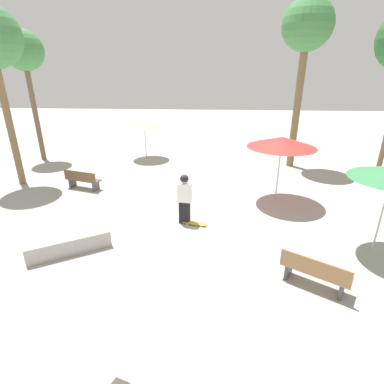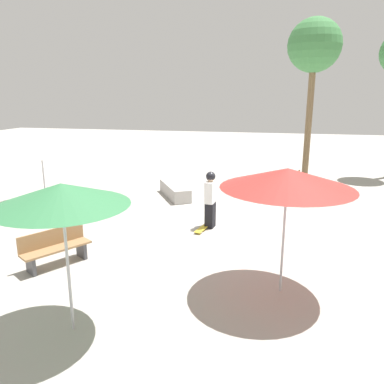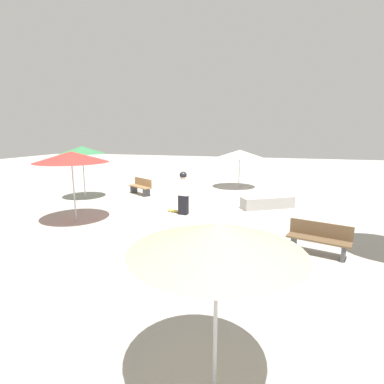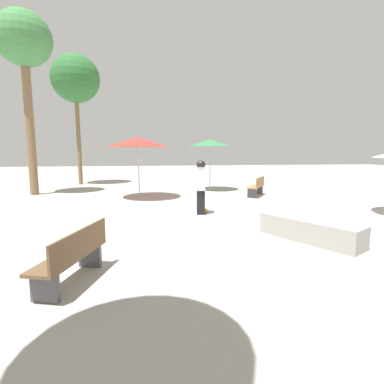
{
  "view_description": "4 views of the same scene",
  "coord_description": "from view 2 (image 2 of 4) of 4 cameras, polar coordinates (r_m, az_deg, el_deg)",
  "views": [
    {
      "loc": [
        -1.19,
        9.86,
        4.88
      ],
      "look_at": [
        -0.6,
        1.02,
        1.23
      ],
      "focal_mm": 28.0,
      "sensor_mm": 36.0,
      "label": 1
    },
    {
      "loc": [
        -10.96,
        -1.09,
        3.9
      ],
      "look_at": [
        -0.8,
        1.22,
        1.2
      ],
      "focal_mm": 35.0,
      "sensor_mm": 36.0,
      "label": 2
    },
    {
      "loc": [
        3.3,
        -10.22,
        3.2
      ],
      "look_at": [
        0.1,
        0.53,
        0.98
      ],
      "focal_mm": 28.0,
      "sensor_mm": 36.0,
      "label": 3
    },
    {
      "loc": [
        8.99,
        -0.79,
        2.04
      ],
      "look_at": [
        -0.14,
        0.45,
        0.74
      ],
      "focal_mm": 28.0,
      "sensor_mm": 36.0,
      "label": 4
    }
  ],
  "objects": [
    {
      "name": "shade_umbrella_red",
      "position": [
        7.33,
        14.31,
        2.03
      ],
      "size": [
        2.57,
        2.57,
        2.56
      ],
      "color": "#B7B7BC",
      "rests_on": "ground_plane"
    },
    {
      "name": "ground_plane",
      "position": [
        11.68,
        6.74,
        -5.06
      ],
      "size": [
        60.0,
        60.0,
        0.0
      ],
      "primitive_type": "plane",
      "color": "#ADA8A0"
    },
    {
      "name": "palm_tree_left",
      "position": [
        18.56,
        18.15,
        20.15
      ],
      "size": [
        2.36,
        2.36,
        7.23
      ],
      "color": "brown",
      "rests_on": "ground_plane"
    },
    {
      "name": "bench_near",
      "position": [
        9.43,
        -20.1,
        -7.99
      ],
      "size": [
        1.59,
        1.23,
        0.85
      ],
      "rotation": [
        0.0,
        0.0,
        2.58
      ],
      "color": "#47474C",
      "rests_on": "ground_plane"
    },
    {
      "name": "skater_main",
      "position": [
        11.19,
        2.83,
        -0.87
      ],
      "size": [
        0.49,
        0.31,
        1.72
      ],
      "rotation": [
        0.0,
        0.0,
        3.01
      ],
      "color": "black",
      "rests_on": "ground_plane"
    },
    {
      "name": "concrete_ledge",
      "position": [
        14.77,
        -2.62,
        0.21
      ],
      "size": [
        2.29,
        1.74,
        0.49
      ],
      "rotation": [
        0.0,
        0.0,
        0.54
      ],
      "color": "#A8A39E",
      "rests_on": "ground_plane"
    },
    {
      "name": "skateboard",
      "position": [
        11.16,
        1.56,
        -5.59
      ],
      "size": [
        0.82,
        0.36,
        0.07
      ],
      "rotation": [
        0.0,
        0.0,
        2.94
      ],
      "color": "gold",
      "rests_on": "ground_plane"
    },
    {
      "name": "bench_far",
      "position": [
        15.75,
        15.8,
        1.24
      ],
      "size": [
        1.66,
        0.88,
        0.85
      ],
      "rotation": [
        0.0,
        0.0,
        2.85
      ],
      "color": "#47474C",
      "rests_on": "ground_plane"
    },
    {
      "name": "shade_umbrella_white",
      "position": [
        14.68,
        -22.04,
        6.11
      ],
      "size": [
        2.58,
        2.58,
        2.23
      ],
      "color": "#B7B7BC",
      "rests_on": "ground_plane"
    },
    {
      "name": "shade_umbrella_green",
      "position": [
        6.19,
        -19.28,
        -0.39
      ],
      "size": [
        2.15,
        2.15,
        2.57
      ],
      "color": "#B7B7BC",
      "rests_on": "ground_plane"
    }
  ]
}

